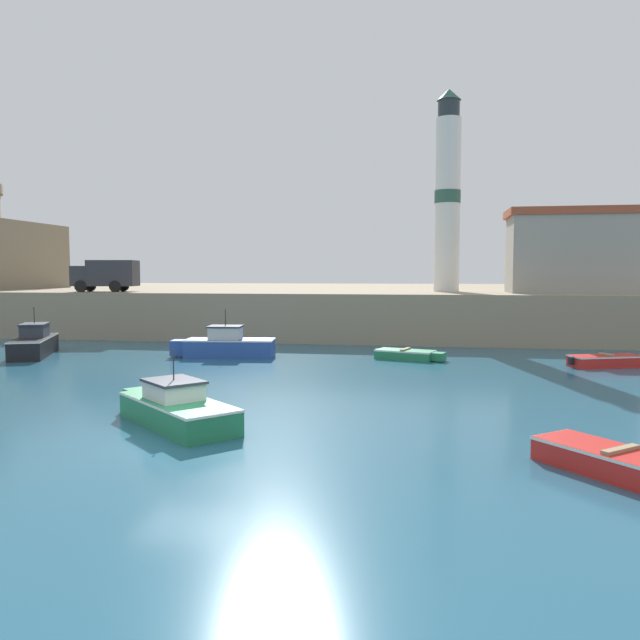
# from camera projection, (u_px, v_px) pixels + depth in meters

# --- Properties ---
(ground_plane) EXTENTS (200.00, 200.00, 0.00)m
(ground_plane) POSITION_uv_depth(u_px,v_px,m) (185.00, 437.00, 16.95)
(ground_plane) COLOR #235670
(quay_seawall) EXTENTS (120.00, 40.00, 3.16)m
(quay_seawall) POSITION_uv_depth(u_px,v_px,m) (354.00, 304.00, 58.56)
(quay_seawall) COLOR gray
(quay_seawall) RESTS_ON ground
(motorboat_blue_0) EXTENTS (5.61, 2.31, 2.57)m
(motorboat_blue_0) POSITION_uv_depth(u_px,v_px,m) (226.00, 345.00, 33.25)
(motorboat_blue_0) COLOR #284C9E
(motorboat_blue_0) RESTS_ON ground
(dinghy_green_1) EXTENTS (3.73, 2.21, 0.56)m
(dinghy_green_1) POSITION_uv_depth(u_px,v_px,m) (408.00, 354.00, 32.32)
(dinghy_green_1) COLOR #237A4C
(dinghy_green_1) RESTS_ON ground
(motorboat_black_2) EXTENTS (3.50, 5.96, 2.64)m
(motorboat_black_2) POSITION_uv_depth(u_px,v_px,m) (35.00, 343.00, 33.90)
(motorboat_black_2) COLOR black
(motorboat_black_2) RESTS_ON ground
(motorboat_green_3) EXTENTS (4.90, 4.63, 2.23)m
(motorboat_green_3) POSITION_uv_depth(u_px,v_px,m) (175.00, 408.00, 18.36)
(motorboat_green_3) COLOR #237A4C
(motorboat_green_3) RESTS_ON ground
(dinghy_red_4) EXTENTS (4.07, 2.26, 0.63)m
(dinghy_red_4) POSITION_uv_depth(u_px,v_px,m) (608.00, 360.00, 29.74)
(dinghy_red_4) COLOR red
(dinghy_red_4) RESTS_ON ground
(dinghy_red_5) EXTENTS (3.61, 4.04, 0.64)m
(dinghy_red_5) POSITION_uv_depth(u_px,v_px,m) (626.00, 464.00, 13.55)
(dinghy_red_5) COLOR red
(dinghy_red_5) RESTS_ON ground
(lighthouse) EXTENTS (1.83, 1.83, 14.15)m
(lighthouse) POSITION_uv_depth(u_px,v_px,m) (448.00, 194.00, 44.03)
(lighthouse) COLOR silver
(lighthouse) RESTS_ON quay_seawall
(harbor_shed_near_wharf) EXTENTS (8.36, 4.23, 5.50)m
(harbor_shed_near_wharf) POSITION_uv_depth(u_px,v_px,m) (572.00, 251.00, 41.01)
(harbor_shed_near_wharf) COLOR gray
(harbor_shed_near_wharf) RESTS_ON quay_seawall
(truck_on_quay) EXTENTS (4.61, 2.85, 2.20)m
(truck_on_quay) POSITION_uv_depth(u_px,v_px,m) (106.00, 274.00, 43.70)
(truck_on_quay) COLOR #333338
(truck_on_quay) RESTS_ON quay_seawall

